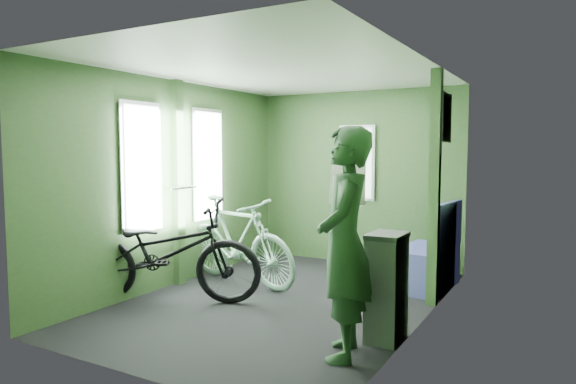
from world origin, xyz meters
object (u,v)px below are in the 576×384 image
bicycle_mint (238,285)px  passenger (344,243)px  waste_box (386,287)px  bench_seat (427,263)px  bicycle_black (166,302)px

bicycle_mint → passenger: size_ratio=1.00×
passenger → waste_box: 0.64m
bicycle_mint → bench_seat: (1.90, 0.92, 0.28)m
bicycle_mint → waste_box: size_ratio=1.96×
bicycle_mint → passenger: passenger is taller
bicycle_black → bicycle_mint: (0.24, 0.90, 0.00)m
passenger → bench_seat: bearing=159.7°
bicycle_mint → waste_box: 2.21m
bicycle_black → bicycle_mint: bearing=-38.2°
bicycle_black → passenger: 2.28m
waste_box → bench_seat: size_ratio=0.91×
bicycle_black → waste_box: size_ratio=2.22×
bench_seat → bicycle_black: bearing=-133.2°
waste_box → bench_seat: bench_seat is taller
passenger → waste_box: passenger is taller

